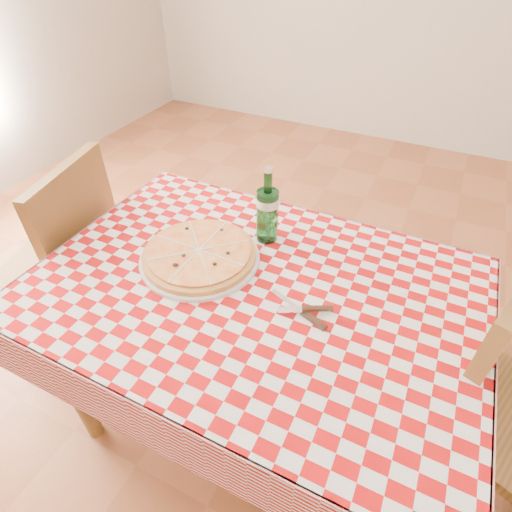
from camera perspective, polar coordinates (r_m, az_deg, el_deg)
The scene contains 7 objects.
dining_table at distance 1.25m, azimuth -0.38°, elevation -7.45°, with size 1.20×0.80×0.75m.
tablecloth at distance 1.18m, azimuth -0.40°, elevation -4.35°, with size 1.30×0.90×0.01m, color #9D090A.
chair_far at distance 1.78m, azimuth -25.22°, elevation -0.01°, with size 0.51×0.51×0.94m.
pizza_plate at distance 1.26m, azimuth -8.07°, elevation 0.35°, with size 0.38×0.38×0.05m, color gold, non-canonical shape.
water_bottle at distance 1.27m, azimuth 1.65°, elevation 7.26°, with size 0.07×0.07×0.26m, color #1A6827, non-canonical shape.
wine_glass at distance 1.30m, azimuth 1.71°, elevation 5.53°, with size 0.07×0.07×0.17m, color white, non-canonical shape.
cutlery at distance 1.10m, azimuth 6.59°, elevation -7.64°, with size 0.21×0.18×0.02m, color silver, non-canonical shape.
Camera 1 is at (0.37, -0.75, 1.58)m, focal length 28.00 mm.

